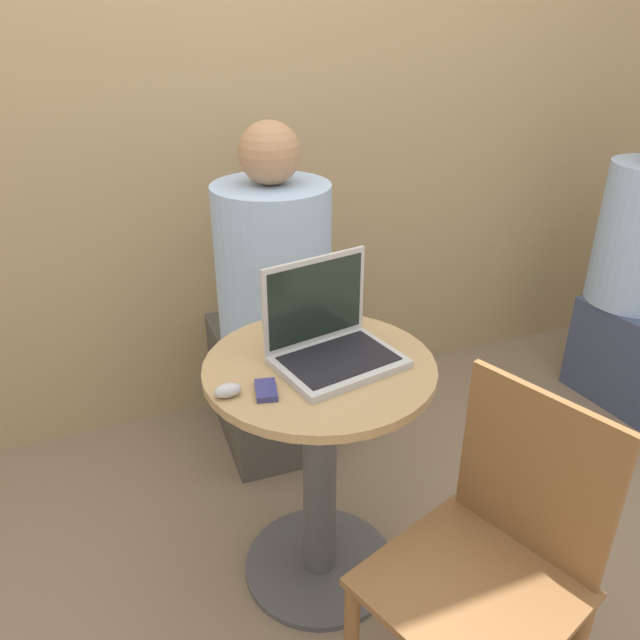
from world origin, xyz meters
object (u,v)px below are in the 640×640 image
Objects in this scene: cell_phone at (266,390)px; laptop at (330,340)px; chair_empty at (489,572)px; person_seated at (271,327)px.

laptop is at bearing 24.03° from cell_phone.
laptop is 0.66m from chair_empty.
laptop is 0.23m from cell_phone.
chair_empty reaches higher than cell_phone.
cell_phone is at bearing 128.60° from chair_empty.
cell_phone is (-0.21, -0.09, -0.05)m from laptop.
cell_phone is 0.11× the size of chair_empty.
person_seated reaches higher than chair_empty.
chair_empty is 1.19m from person_seated.
laptop is 3.70× the size of cell_phone.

